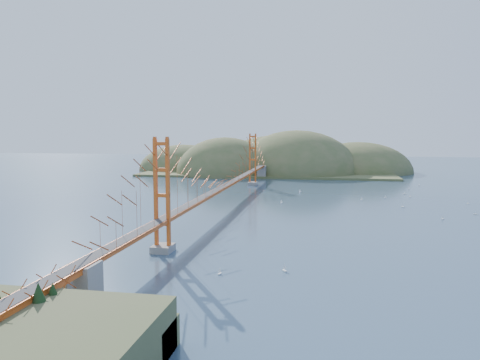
% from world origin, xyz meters
% --- Properties ---
extents(ground, '(320.00, 320.00, 0.00)m').
position_xyz_m(ground, '(0.00, 0.00, 0.00)').
color(ground, '#324B65').
rests_on(ground, ground).
extents(bridge, '(2.20, 94.40, 12.00)m').
position_xyz_m(bridge, '(0.00, 0.18, 7.01)').
color(bridge, gray).
rests_on(bridge, ground).
extents(approach_viaduct, '(1.40, 12.00, 3.38)m').
position_xyz_m(approach_viaduct, '(0.00, -51.91, 2.55)').
color(approach_viaduct, '#AC4213').
rests_on(approach_viaduct, ground).
extents(promontory, '(9.00, 6.00, 0.24)m').
position_xyz_m(promontory, '(0.00, -48.50, 0.12)').
color(promontory, '#59544C').
rests_on(promontory, ground).
extents(fort, '(3.70, 2.30, 1.75)m').
position_xyz_m(fort, '(0.40, -47.80, 0.67)').
color(fort, brown).
rests_on(fort, ground).
extents(far_headlands, '(84.00, 58.00, 25.00)m').
position_xyz_m(far_headlands, '(2.21, 68.52, 0.00)').
color(far_headlands, brown).
rests_on(far_headlands, ground).
extents(sailboat_1, '(0.66, 0.66, 0.71)m').
position_xyz_m(sailboat_1, '(28.65, 3.56, 0.15)').
color(sailboat_1, white).
rests_on(sailboat_1, ground).
extents(sailboat_2, '(0.60, 0.58, 0.67)m').
position_xyz_m(sailboat_2, '(38.07, -1.50, 0.15)').
color(sailboat_2, white).
rests_on(sailboat_2, ground).
extents(sailboat_14, '(0.58, 0.58, 0.62)m').
position_xyz_m(sailboat_14, '(32.39, -6.41, 0.14)').
color(sailboat_14, white).
rests_on(sailboat_14, ground).
extents(sailboat_4, '(0.50, 0.54, 0.61)m').
position_xyz_m(sailboat_4, '(31.81, 15.79, 0.14)').
color(sailboat_4, white).
rests_on(sailboat_4, ground).
extents(sailboat_6, '(0.63, 0.63, 0.67)m').
position_xyz_m(sailboat_6, '(12.79, -34.52, 0.15)').
color(sailboat_6, white).
rests_on(sailboat_6, ground).
extents(sailboat_17, '(0.50, 0.42, 0.58)m').
position_xyz_m(sailboat_17, '(37.03, 35.24, 0.14)').
color(sailboat_17, white).
rests_on(sailboat_17, ground).
extents(sailboat_11, '(0.52, 0.52, 0.57)m').
position_xyz_m(sailboat_11, '(40.04, 9.25, 0.14)').
color(sailboat_11, white).
rests_on(sailboat_11, ground).
extents(sailboat_8, '(0.59, 0.59, 0.62)m').
position_xyz_m(sailboat_8, '(27.15, 13.98, 0.14)').
color(sailboat_8, white).
rests_on(sailboat_8, ground).
extents(sailboat_3, '(0.57, 0.57, 0.61)m').
position_xyz_m(sailboat_3, '(11.29, 20.00, 0.14)').
color(sailboat_3, white).
rests_on(sailboat_3, ground).
extents(sailboat_16, '(0.64, 0.64, 0.68)m').
position_xyz_m(sailboat_16, '(22.70, 10.57, 0.15)').
color(sailboat_16, white).
rests_on(sailboat_16, ground).
extents(sailboat_0, '(0.52, 0.57, 0.64)m').
position_xyz_m(sailboat_0, '(8.92, 4.39, 0.15)').
color(sailboat_0, white).
rests_on(sailboat_0, ground).
extents(sailboat_15, '(0.47, 0.54, 0.61)m').
position_xyz_m(sailboat_15, '(33.67, 28.45, 0.14)').
color(sailboat_15, white).
rests_on(sailboat_15, ground).
extents(sailboat_7, '(0.62, 0.51, 0.73)m').
position_xyz_m(sailboat_7, '(31.50, 19.82, 0.16)').
color(sailboat_7, white).
rests_on(sailboat_7, ground).
extents(sailboat_10, '(0.46, 0.50, 0.56)m').
position_xyz_m(sailboat_10, '(7.38, -36.35, 0.13)').
color(sailboat_10, white).
rests_on(sailboat_10, ground).
extents(sailboat_extra_0, '(0.45, 0.55, 0.64)m').
position_xyz_m(sailboat_extra_0, '(11.22, 18.65, 0.15)').
color(sailboat_extra_0, white).
rests_on(sailboat_extra_0, ground).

